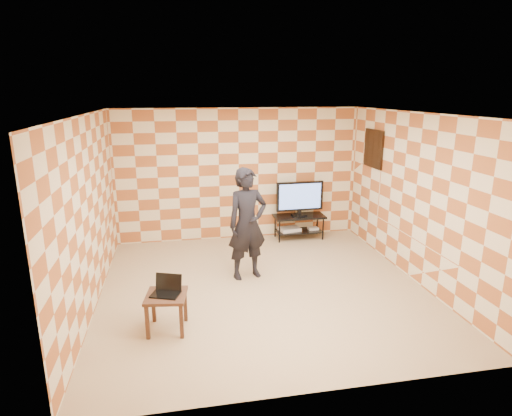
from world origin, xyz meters
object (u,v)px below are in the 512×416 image
Objects in this scene: person at (247,224)px; side_table at (166,301)px; tv_stand at (299,222)px; tv at (300,197)px.

side_table is at bearing -146.09° from person.
tv_stand is at bearing 36.83° from person.
tv_stand is 2.27m from person.
tv is at bearing 49.59° from side_table.
tv_stand and side_table have the same top height.
side_table is at bearing -130.38° from tv_stand.
person is at bearing 48.07° from side_table.
person is at bearing -129.06° from tv.
person is (-1.39, -1.71, 0.56)m from tv_stand.
tv_stand is at bearing 88.23° from tv.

